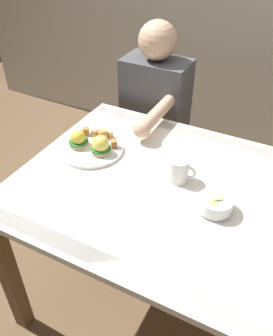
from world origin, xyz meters
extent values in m
plane|color=brown|center=(0.00, 0.00, 0.00)|extent=(6.00, 6.00, 0.00)
cube|color=white|center=(0.00, 0.00, 0.73)|extent=(1.20, 0.90, 0.03)
cube|color=#4C6BB7|center=(0.00, -0.40, 0.74)|extent=(1.20, 0.06, 0.00)
cube|color=#4C6BB7|center=(0.00, 0.40, 0.74)|extent=(1.20, 0.06, 0.00)
cube|color=brown|center=(-0.55, -0.40, 0.36)|extent=(0.06, 0.06, 0.71)
cube|color=brown|center=(-0.55, 0.40, 0.36)|extent=(0.06, 0.06, 0.71)
cylinder|color=white|center=(-0.41, 0.06, 0.75)|extent=(0.27, 0.27, 0.01)
cylinder|color=tan|center=(-0.47, 0.05, 0.76)|extent=(0.08, 0.08, 0.02)
cylinder|color=#286B2D|center=(-0.47, 0.05, 0.78)|extent=(0.08, 0.08, 0.01)
sphere|color=yellow|center=(-0.47, 0.05, 0.80)|extent=(0.06, 0.06, 0.06)
cylinder|color=tan|center=(-0.36, 0.05, 0.76)|extent=(0.08, 0.08, 0.02)
cylinder|color=#286B2D|center=(-0.36, 0.05, 0.78)|extent=(0.08, 0.08, 0.01)
sphere|color=#F7DB56|center=(-0.36, 0.05, 0.80)|extent=(0.07, 0.07, 0.07)
cube|color=tan|center=(-0.41, 0.16, 0.77)|extent=(0.04, 0.04, 0.04)
cube|color=#AD7038|center=(-0.49, 0.14, 0.77)|extent=(0.04, 0.04, 0.03)
cube|color=#AD7038|center=(-0.33, 0.11, 0.77)|extent=(0.04, 0.04, 0.03)
cube|color=tan|center=(-0.45, 0.15, 0.77)|extent=(0.03, 0.03, 0.03)
cube|color=tan|center=(-0.39, 0.17, 0.77)|extent=(0.03, 0.03, 0.03)
cube|color=tan|center=(-0.50, 0.12, 0.77)|extent=(0.03, 0.03, 0.03)
cube|color=#B77A42|center=(-0.43, 0.16, 0.77)|extent=(0.04, 0.04, 0.03)
cylinder|color=white|center=(0.16, -0.04, 0.74)|extent=(0.10, 0.10, 0.01)
cylinder|color=white|center=(0.16, -0.04, 0.77)|extent=(0.12, 0.12, 0.04)
cube|color=#F4A85B|center=(0.15, -0.05, 0.77)|extent=(0.04, 0.04, 0.03)
cube|color=#F4DB66|center=(0.16, -0.07, 0.79)|extent=(0.03, 0.03, 0.02)
cube|color=#F4DB66|center=(0.17, -0.03, 0.78)|extent=(0.03, 0.03, 0.03)
cube|color=#B7E093|center=(0.13, -0.05, 0.78)|extent=(0.02, 0.02, 0.02)
cube|color=#B7E093|center=(0.16, -0.04, 0.79)|extent=(0.04, 0.04, 0.03)
cube|color=#B7E093|center=(0.14, -0.05, 0.77)|extent=(0.03, 0.03, 0.02)
cube|color=#EA6B70|center=(0.16, -0.04, 0.77)|extent=(0.04, 0.04, 0.03)
cube|color=#F4DB66|center=(0.18, -0.06, 0.77)|extent=(0.02, 0.02, 0.02)
cylinder|color=white|center=(-0.02, 0.05, 0.79)|extent=(0.08, 0.08, 0.09)
cylinder|color=black|center=(-0.02, 0.05, 0.83)|extent=(0.07, 0.07, 0.01)
torus|color=white|center=(0.02, 0.05, 0.79)|extent=(0.06, 0.02, 0.06)
cube|color=silver|center=(-0.06, 0.24, 0.74)|extent=(0.08, 0.10, 0.00)
cube|color=silver|center=(-0.11, 0.30, 0.74)|extent=(0.04, 0.04, 0.00)
cylinder|color=#33333D|center=(-0.47, 0.53, 0.23)|extent=(0.11, 0.11, 0.45)
cylinder|color=#33333D|center=(-0.29, 0.53, 0.23)|extent=(0.11, 0.11, 0.45)
cube|color=#4C4C51|center=(-0.38, 0.63, 0.70)|extent=(0.34, 0.20, 0.50)
sphere|color=#DBAD89|center=(-0.38, 0.63, 1.04)|extent=(0.19, 0.19, 0.19)
cylinder|color=#DBAD89|center=(-0.26, 0.38, 0.80)|extent=(0.06, 0.30, 0.06)
sphere|color=#DBAD89|center=(-0.26, 0.23, 0.80)|extent=(0.08, 0.08, 0.08)
camera|label=1|loc=(0.33, -0.95, 1.61)|focal=38.25mm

